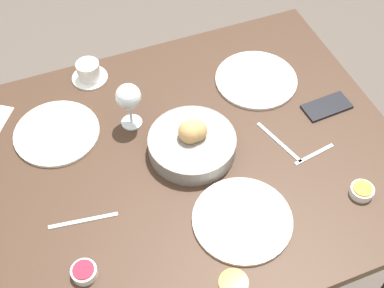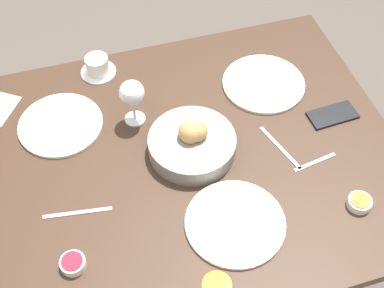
{
  "view_description": "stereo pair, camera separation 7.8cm",
  "coord_description": "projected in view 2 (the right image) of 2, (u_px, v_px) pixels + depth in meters",
  "views": [
    {
      "loc": [
        0.32,
        0.88,
        2.01
      ],
      "look_at": [
        -0.03,
        -0.02,
        0.8
      ],
      "focal_mm": 50.0,
      "sensor_mm": 36.0,
      "label": 1
    },
    {
      "loc": [
        0.24,
        0.9,
        2.01
      ],
      "look_at": [
        -0.03,
        -0.02,
        0.8
      ],
      "focal_mm": 50.0,
      "sensor_mm": 36.0,
      "label": 2
    }
  ],
  "objects": [
    {
      "name": "plate_near_left",
      "position": [
        264.0,
        84.0,
        1.73
      ],
      "size": [
        0.27,
        0.27,
        0.01
      ],
      "color": "silver",
      "rests_on": "dining_table"
    },
    {
      "name": "dining_table",
      "position": [
        183.0,
        178.0,
        1.63
      ],
      "size": [
        1.27,
        0.99,
        0.77
      ],
      "color": "#3D281C",
      "rests_on": "ground_plane"
    },
    {
      "name": "plate_far_center",
      "position": [
        235.0,
        223.0,
        1.41
      ],
      "size": [
        0.27,
        0.27,
        0.01
      ],
      "color": "silver",
      "rests_on": "dining_table"
    },
    {
      "name": "fork_silver",
      "position": [
        280.0,
        147.0,
        1.57
      ],
      "size": [
        0.06,
        0.18,
        0.0
      ],
      "color": "#B7B7BC",
      "rests_on": "dining_table"
    },
    {
      "name": "knife_silver",
      "position": [
        78.0,
        213.0,
        1.43
      ],
      "size": [
        0.18,
        0.04,
        0.0
      ],
      "color": "#B7B7BC",
      "rests_on": "dining_table"
    },
    {
      "name": "cell_phone",
      "position": [
        333.0,
        115.0,
        1.65
      ],
      "size": [
        0.15,
        0.08,
        0.01
      ],
      "color": "black",
      "rests_on": "dining_table"
    },
    {
      "name": "ground_plane",
      "position": [
        185.0,
        273.0,
        2.15
      ],
      "size": [
        10.0,
        10.0,
        0.0
      ],
      "primitive_type": "plane",
      "color": "#564C44"
    },
    {
      "name": "bread_basket",
      "position": [
        192.0,
        143.0,
        1.54
      ],
      "size": [
        0.26,
        0.26,
        0.11
      ],
      "color": "gray",
      "rests_on": "dining_table"
    },
    {
      "name": "jam_bowl_honey",
      "position": [
        359.0,
        202.0,
        1.44
      ],
      "size": [
        0.06,
        0.06,
        0.03
      ],
      "color": "white",
      "rests_on": "dining_table"
    },
    {
      "name": "jam_bowl_berry",
      "position": [
        73.0,
        263.0,
        1.33
      ],
      "size": [
        0.06,
        0.06,
        0.03
      ],
      "color": "white",
      "rests_on": "dining_table"
    },
    {
      "name": "coffee_cup",
      "position": [
        97.0,
        66.0,
        1.75
      ],
      "size": [
        0.12,
        0.12,
        0.06
      ],
      "color": "white",
      "rests_on": "dining_table"
    },
    {
      "name": "spoon_coffee",
      "position": [
        315.0,
        162.0,
        1.54
      ],
      "size": [
        0.14,
        0.03,
        0.0
      ],
      "color": "#B7B7BC",
      "rests_on": "dining_table"
    },
    {
      "name": "plate_near_right",
      "position": [
        61.0,
        125.0,
        1.62
      ],
      "size": [
        0.26,
        0.26,
        0.01
      ],
      "color": "silver",
      "rests_on": "dining_table"
    },
    {
      "name": "wine_glass",
      "position": [
        132.0,
        94.0,
        1.55
      ],
      "size": [
        0.08,
        0.08,
        0.16
      ],
      "color": "silver",
      "rests_on": "dining_table"
    }
  ]
}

